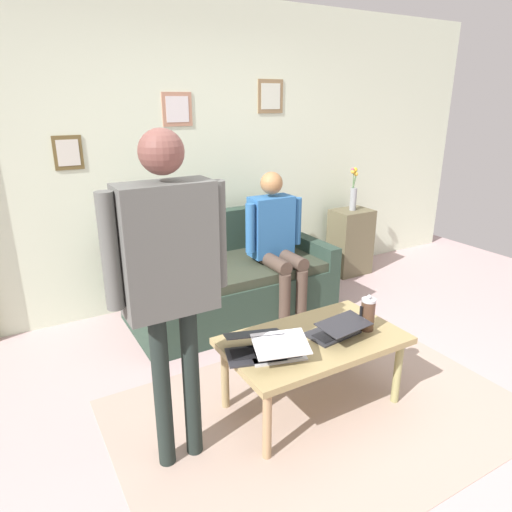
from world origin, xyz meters
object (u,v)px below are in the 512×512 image
Objects in this scene: laptop_center at (278,350)px; flower_vase at (353,193)px; couch at (228,282)px; person_standing at (169,266)px; laptop_right at (255,347)px; side_shelf at (350,242)px; coffee_table at (313,345)px; person_seated at (276,238)px; french_press at (368,314)px; laptop_left at (336,330)px.

laptop_center is 2.75m from flower_vase.
couch is 1.00× the size of person_standing.
laptop_right is 0.55× the size of side_shelf.
couch is 1.94m from person_standing.
coffee_table is 2.43× the size of flower_vase.
person_seated is at bearing 147.54° from couch.
person_standing is at bearing -3.18° from french_press.
french_press is 0.53× the size of flower_vase.
laptop_left is 0.23m from french_press.
french_press is at bearing 172.32° from laptop_left.
person_seated is at bearing -138.56° from person_standing.
laptop_center is 0.94× the size of laptop_right.
person_seated is (-0.89, -1.18, 0.21)m from laptop_right.
couch is 1.66m from side_shelf.
laptop_center is 0.83m from person_standing.
side_shelf is at bearing 74.29° from flower_vase.
person_standing is at bearing 32.53° from side_shelf.
flower_vase reaches higher than laptop_center.
laptop_right is at bearing -7.85° from laptop_left.
coffee_table is 3.18× the size of laptop_left.
coffee_table is 2.45m from side_shelf.
coffee_table is (0.13, 1.43, 0.12)m from couch.
coffee_table is 1.53× the size of side_shelf.
laptop_left is at bearing 46.57° from side_shelf.
person_standing is (2.66, 1.70, 0.21)m from flower_vase.
person_standing is 1.36× the size of person_seated.
laptop_center is at bearing 40.21° from side_shelf.
laptop_right is 1.64× the size of french_press.
laptop_left is 0.27× the size of person_seated.
laptop_center is at bearing 136.13° from laptop_right.
laptop_left is (-0.13, 0.05, 0.09)m from coffee_table.
couch is 5.02× the size of laptop_left.
laptop_right is 0.76m from french_press.
laptop_right is at bearing -7.80° from french_press.
laptop_right is at bearing -175.91° from person_standing.
laptop_center is 1.54× the size of french_press.
person_standing is (0.48, 0.03, 0.60)m from laptop_right.
french_press is 1.30m from person_seated.
side_shelf is (-1.77, -1.69, -0.07)m from coffee_table.
person_seated reaches higher than couch.
side_shelf is 0.55m from flower_vase.
french_press is (-0.22, 0.03, 0.07)m from laptop_left.
laptop_left is at bearing 89.98° from couch.
flower_vase is 1.39m from person_seated.
french_press reaches higher than laptop_center.
flower_vase is at bearing -105.71° from side_shelf.
laptop_right is at bearing 69.20° from couch.
couch is 0.60m from person_seated.
couch is 2.43× the size of side_shelf.
laptop_right is 0.23× the size of person_standing.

